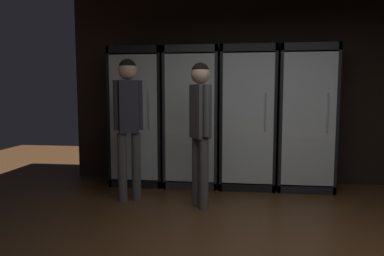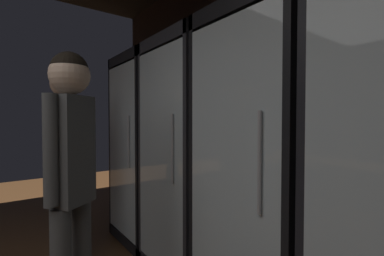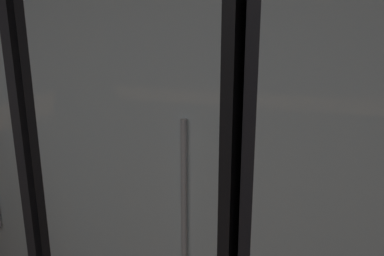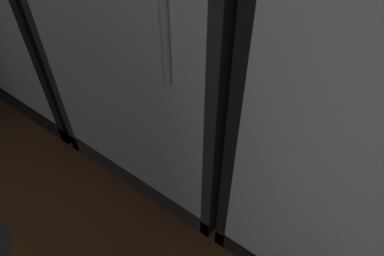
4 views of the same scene
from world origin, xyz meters
TOP-DOWN VIEW (x-y plane):
  - wall_back at (0.00, 3.03)m, footprint 6.00×0.06m
  - cooler_far_left at (-1.89, 2.72)m, footprint 0.75×0.63m
  - cooler_left at (-1.11, 2.72)m, footprint 0.75×0.63m
  - cooler_center at (-0.33, 2.73)m, footprint 0.75×0.63m
  - cooler_right at (0.46, 2.72)m, footprint 0.75×0.63m
  - shopper_near at (-1.78, 1.83)m, footprint 0.33×0.25m
  - shopper_far at (-0.89, 1.69)m, footprint 0.27×0.30m

SIDE VIEW (x-z plane):
  - cooler_far_left at x=-1.89m, z-range -0.02..1.95m
  - cooler_left at x=-1.11m, z-range -0.02..1.96m
  - cooler_right at x=0.46m, z-range -0.02..1.96m
  - cooler_center at x=-0.33m, z-range -0.02..1.96m
  - shopper_far at x=-0.89m, z-range 0.20..1.88m
  - shopper_near at x=-1.78m, z-range 0.21..1.95m
  - wall_back at x=0.00m, z-range 0.00..2.80m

